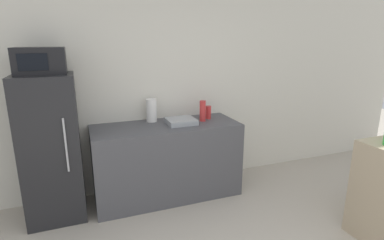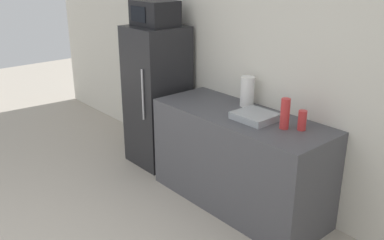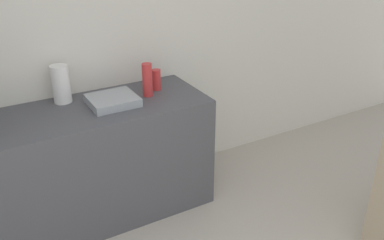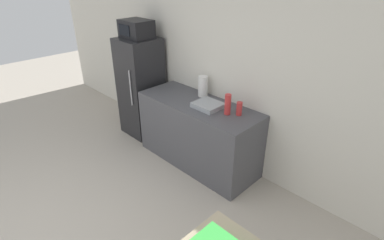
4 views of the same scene
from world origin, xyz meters
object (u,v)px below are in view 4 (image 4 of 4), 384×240
refrigerator (141,88)px  bottle_tall (228,104)px  paper_towel_roll (203,86)px  microwave (136,29)px  bottle_short (239,109)px

refrigerator → bottle_tall: bearing=0.5°
refrigerator → paper_towel_roll: bearing=10.8°
refrigerator → paper_towel_roll: 1.17m
refrigerator → bottle_tall: refrigerator is taller
refrigerator → microwave: microwave is taller
bottle_short → paper_towel_roll: 0.71m
microwave → paper_towel_roll: microwave is taller
microwave → bottle_short: size_ratio=2.81×
microwave → bottle_short: bearing=3.0°
refrigerator → microwave: size_ratio=3.36×
microwave → refrigerator: bearing=71.0°
bottle_short → paper_towel_roll: size_ratio=0.59×
refrigerator → microwave: 0.89m
paper_towel_roll → bottle_tall: bearing=-18.8°
bottle_short → microwave: bearing=-177.0°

